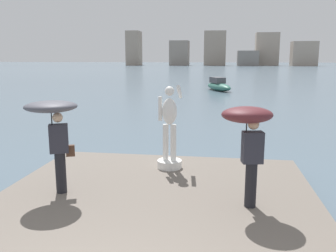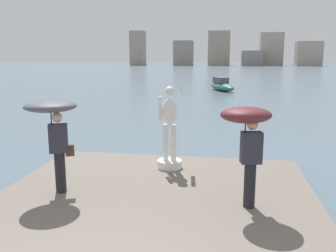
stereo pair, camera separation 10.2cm
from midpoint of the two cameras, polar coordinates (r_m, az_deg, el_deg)
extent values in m
plane|color=slate|center=(42.78, 6.66, 6.49)|extent=(400.00, 400.00, 0.00)
cylinder|color=white|center=(9.38, -0.07, -6.08)|extent=(0.64, 0.64, 0.20)
cylinder|color=white|center=(9.24, -0.69, -2.63)|extent=(0.15, 0.15, 0.95)
cylinder|color=white|center=(9.21, 0.54, -2.67)|extent=(0.15, 0.15, 0.95)
ellipsoid|color=white|center=(9.07, -0.08, 2.35)|extent=(0.38, 0.26, 0.68)
sphere|color=white|center=(9.01, -0.08, 5.61)|extent=(0.24, 0.24, 0.24)
cylinder|color=white|center=(9.10, -1.57, 2.80)|extent=(0.10, 0.10, 0.62)
cylinder|color=white|center=(9.25, 1.53, 5.46)|extent=(0.10, 0.59, 0.40)
cylinder|color=black|center=(7.98, -17.11, -7.11)|extent=(0.22, 0.22, 0.88)
cube|color=#2D2D38|center=(7.79, -17.41, -1.92)|extent=(0.44, 0.37, 0.60)
sphere|color=beige|center=(7.70, -17.60, 1.31)|extent=(0.21, 0.21, 0.21)
cylinder|color=#262626|center=(7.77, -18.42, 0.47)|extent=(0.02, 0.02, 0.56)
ellipsoid|color=#4C4C56|center=(7.72, -18.57, 2.96)|extent=(1.40, 1.40, 0.28)
cube|color=#513323|center=(7.86, -15.69, -3.81)|extent=(0.20, 0.16, 0.24)
cylinder|color=black|center=(7.10, 12.68, -9.14)|extent=(0.22, 0.22, 0.88)
cube|color=#2D2D38|center=(6.88, 12.94, -3.34)|extent=(0.42, 0.31, 0.60)
sphere|color=tan|center=(6.79, 13.10, 0.30)|extent=(0.21, 0.21, 0.21)
cylinder|color=#262626|center=(6.82, 11.98, -0.89)|extent=(0.02, 0.02, 0.49)
ellipsoid|color=#5B2328|center=(6.77, 12.09, 1.78)|extent=(1.11, 1.13, 0.36)
ellipsoid|color=#336B5B|center=(35.85, 8.03, 6.24)|extent=(3.18, 5.08, 0.78)
cube|color=#4C4C51|center=(36.15, 7.83, 7.28)|extent=(1.67, 2.17, 0.57)
cube|color=gray|center=(152.89, -5.49, 12.26)|extent=(5.41, 7.58, 13.92)
cube|color=gray|center=(148.49, 1.83, 11.56)|extent=(7.54, 7.84, 9.85)
cube|color=gray|center=(148.64, 7.50, 12.19)|extent=(8.60, 7.01, 13.60)
cube|color=gray|center=(144.18, 12.60, 10.51)|extent=(7.92, 7.87, 5.76)
cube|color=#A89989|center=(152.07, 15.48, 11.74)|extent=(8.98, 6.79, 12.92)
cube|color=#A89989|center=(149.88, 20.87, 10.75)|extent=(9.33, 6.59, 9.28)
camera|label=1|loc=(0.05, -90.33, -0.06)|focal=38.15mm
camera|label=2|loc=(0.05, 89.67, 0.06)|focal=38.15mm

